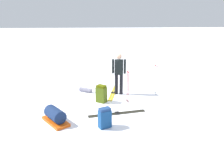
% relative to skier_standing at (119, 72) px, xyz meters
% --- Properties ---
extents(ground_plane, '(80.00, 80.00, 0.00)m').
position_rel_skier_standing_xyz_m(ground_plane, '(-0.81, 0.33, -0.95)').
color(ground_plane, white).
extents(skier_standing, '(0.26, 0.57, 1.70)m').
position_rel_skier_standing_xyz_m(skier_standing, '(0.00, 0.00, 0.00)').
color(skier_standing, black).
rests_on(skier_standing, ground_plane).
extents(ski_pair_near, '(0.54, 1.96, 0.05)m').
position_rel_skier_standing_xyz_m(ski_pair_near, '(-1.92, 0.22, -0.94)').
color(ski_pair_near, black).
rests_on(ski_pair_near, ground_plane).
extents(ski_pair_far, '(1.83, 0.55, 0.05)m').
position_rel_skier_standing_xyz_m(ski_pair_far, '(0.10, 0.23, -0.94)').
color(ski_pair_far, gold).
rests_on(ski_pair_far, ground_plane).
extents(backpack_large_dark, '(0.35, 0.42, 0.62)m').
position_rel_skier_standing_xyz_m(backpack_large_dark, '(-2.83, 0.67, -0.65)').
color(backpack_large_dark, navy).
rests_on(backpack_large_dark, ground_plane).
extents(backpack_bright, '(0.42, 0.45, 0.67)m').
position_rel_skier_standing_xyz_m(backpack_bright, '(-0.84, 0.73, -0.63)').
color(backpack_bright, '#435513').
rests_on(backpack_bright, ground_plane).
extents(ski_poles_planted_near, '(0.18, 0.10, 1.21)m').
position_rel_skier_standing_xyz_m(ski_poles_planted_near, '(-0.91, -0.25, -0.28)').
color(ski_poles_planted_near, maroon).
rests_on(ski_poles_planted_near, ground_plane).
extents(ski_poles_planted_far, '(0.18, 0.10, 1.22)m').
position_rel_skier_standing_xyz_m(ski_poles_planted_far, '(-0.06, -1.51, -0.27)').
color(ski_poles_planted_far, '#AEBBC4').
rests_on(ski_poles_planted_far, ground_plane).
extents(gear_sled, '(1.10, 0.98, 0.49)m').
position_rel_skier_standing_xyz_m(gear_sled, '(-2.44, 2.18, -0.73)').
color(gear_sled, '#DC510F').
rests_on(gear_sled, ground_plane).
extents(sleeping_mat_rolled, '(0.42, 0.57, 0.18)m').
position_rel_skier_standing_xyz_m(sleeping_mat_rolled, '(0.32, 1.39, -0.86)').
color(sleeping_mat_rolled, slate).
rests_on(sleeping_mat_rolled, ground_plane).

